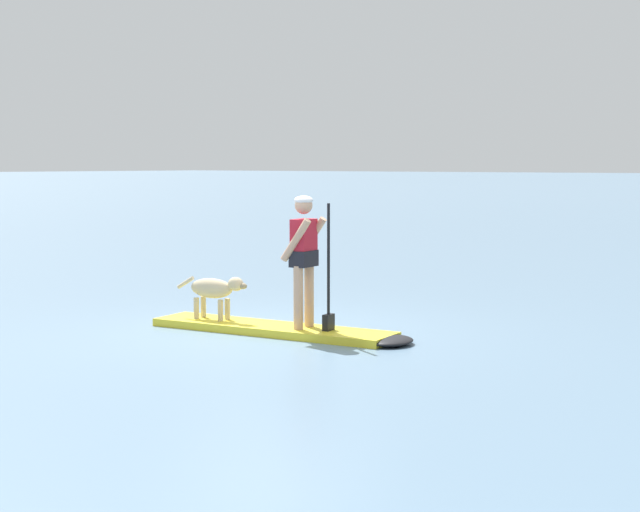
# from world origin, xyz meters

# --- Properties ---
(ground_plane) EXTENTS (400.00, 400.00, 0.00)m
(ground_plane) POSITION_xyz_m (0.00, 0.00, 0.00)
(ground_plane) COLOR slate
(paddleboard) EXTENTS (3.62, 1.15, 0.10)m
(paddleboard) POSITION_xyz_m (0.23, 0.03, 0.05)
(paddleboard) COLOR yellow
(paddleboard) RESTS_ON ground_plane
(person_paddler) EXTENTS (0.64, 0.52, 1.64)m
(person_paddler) POSITION_xyz_m (0.48, 0.07, 1.04)
(person_paddler) COLOR tan
(person_paddler) RESTS_ON paddleboard
(dog) EXTENTS (1.11, 0.31, 0.58)m
(dog) POSITION_xyz_m (-0.87, -0.12, 0.49)
(dog) COLOR #CCB78C
(dog) RESTS_ON paddleboard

